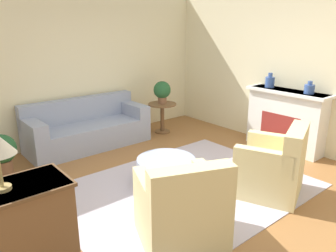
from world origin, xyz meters
name	(u,v)px	position (x,y,z in m)	size (l,w,h in m)	color
ground_plane	(185,189)	(0.00, 0.00, 0.00)	(16.00, 16.00, 0.00)	#996638
wall_back	(83,67)	(0.00, 2.90, 1.40)	(9.69, 0.12, 2.80)	beige
wall_right	(298,71)	(2.66, 0.00, 1.40)	(0.12, 9.20, 2.80)	beige
rug	(185,189)	(0.00, 0.00, 0.01)	(3.34, 2.49, 0.01)	#BCB2C1
couch	(87,129)	(-0.24, 2.41, 0.32)	(2.20, 0.86, 0.87)	#8E99B2
armchair_left	(182,211)	(-0.81, -0.83, 0.37)	(1.05, 1.03, 0.94)	beige
armchair_right	(274,168)	(0.81, -0.83, 0.37)	(1.05, 1.03, 0.94)	beige
ottoman_table	(166,168)	(-0.12, 0.27, 0.26)	(0.82, 0.82, 0.39)	#8E99B2
side_table	(162,112)	(1.34, 2.16, 0.43)	(0.58, 0.58, 0.62)	brown
fireplace	(285,119)	(2.42, 0.00, 0.57)	(0.44, 1.46, 1.08)	white
dresser	(11,240)	(-2.30, -0.40, 0.49)	(0.99, 0.52, 0.94)	brown
vase_mantel_near	(270,82)	(2.40, 0.38, 1.18)	(0.17, 0.17, 0.26)	#38569E
vase_mantel_far	(309,89)	(2.40, -0.37, 1.16)	(0.16, 0.16, 0.21)	#38569E
potted_plant_on_side_table	(162,91)	(1.34, 2.16, 0.88)	(0.35, 0.35, 0.46)	brown
potted_plant_floor	(2,152)	(-1.78, 2.09, 0.37)	(0.44, 0.44, 0.63)	brown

